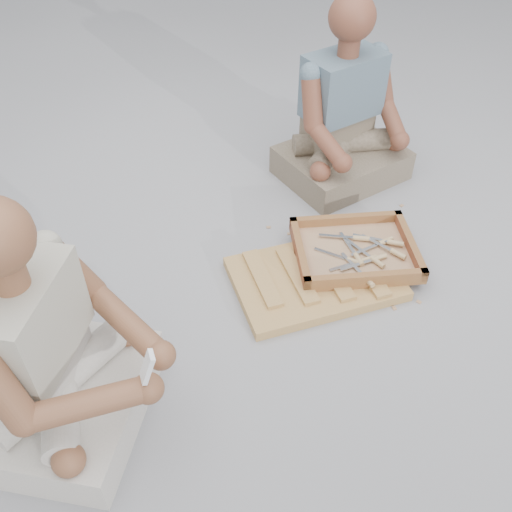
{
  "coord_description": "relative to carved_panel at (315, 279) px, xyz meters",
  "views": [
    {
      "loc": [
        -0.29,
        -1.37,
        1.72
      ],
      "look_at": [
        -0.1,
        0.15,
        0.3
      ],
      "focal_mm": 40.0,
      "sensor_mm": 36.0,
      "label": 1
    }
  ],
  "objects": [
    {
      "name": "ground",
      "position": [
        -0.17,
        -0.28,
        -0.02
      ],
      "size": [
        60.0,
        60.0,
        0.0
      ],
      "primitive_type": "plane",
      "color": "#A0A0A5",
      "rests_on": "ground"
    },
    {
      "name": "carved_panel",
      "position": [
        0.0,
        0.0,
        0.0
      ],
      "size": [
        0.75,
        0.57,
        0.04
      ],
      "primitive_type": "cube",
      "rotation": [
        0.0,
        0.0,
        0.2
      ],
      "color": "#A0823E",
      "rests_on": "ground"
    },
    {
      "name": "tool_tray",
      "position": [
        0.19,
        0.1,
        0.05
      ],
      "size": [
        0.52,
        0.42,
        0.07
      ],
      "rotation": [
        0.0,
        0.0,
        -0.02
      ],
      "color": "brown",
      "rests_on": "carved_panel"
    },
    {
      "name": "chisel_0",
      "position": [
        0.35,
        0.12,
        0.06
      ],
      "size": [
        0.21,
        0.11,
        0.02
      ],
      "rotation": [
        0.0,
        0.0,
        -0.43
      ],
      "color": "silver",
      "rests_on": "tool_tray"
    },
    {
      "name": "chisel_1",
      "position": [
        0.25,
        0.03,
        0.06
      ],
      "size": [
        0.22,
        0.08,
        0.02
      ],
      "rotation": [
        0.0,
        0.0,
        0.28
      ],
      "color": "silver",
      "rests_on": "tool_tray"
    },
    {
      "name": "chisel_2",
      "position": [
        0.19,
        -0.07,
        0.06
      ],
      "size": [
        0.09,
        0.21,
        0.02
      ],
      "rotation": [
        0.0,
        0.0,
        -1.21
      ],
      "color": "silver",
      "rests_on": "tool_tray"
    },
    {
      "name": "chisel_3",
      "position": [
        0.25,
        0.03,
        0.06
      ],
      "size": [
        0.13,
        0.2,
        0.02
      ],
      "rotation": [
        0.0,
        0.0,
        -1.03
      ],
      "color": "silver",
      "rests_on": "tool_tray"
    },
    {
      "name": "chisel_4",
      "position": [
        0.21,
        0.17,
        0.06
      ],
      "size": [
        0.22,
        0.07,
        0.02
      ],
      "rotation": [
        0.0,
        0.0,
        -0.26
      ],
      "color": "silver",
      "rests_on": "tool_tray"
    },
    {
      "name": "chisel_5",
      "position": [
        0.16,
        0.04,
        0.05
      ],
      "size": [
        0.19,
        0.14,
        0.02
      ],
      "rotation": [
        0.0,
        0.0,
        -0.6
      ],
      "color": "silver",
      "rests_on": "tool_tray"
    },
    {
      "name": "chisel_6",
      "position": [
        0.32,
        0.13,
        0.06
      ],
      "size": [
        0.21,
        0.1,
        0.02
      ],
      "rotation": [
        0.0,
        0.0,
        0.39
      ],
      "color": "silver",
      "rests_on": "tool_tray"
    },
    {
      "name": "chisel_7",
      "position": [
        0.35,
        0.06,
        0.06
      ],
      "size": [
        0.16,
        0.18,
        0.02
      ],
      "rotation": [
        0.0,
        0.0,
        -0.86
      ],
      "color": "silver",
      "rests_on": "tool_tray"
    },
    {
      "name": "chisel_8",
      "position": [
        0.19,
        0.06,
        0.05
      ],
      "size": [
        0.06,
        0.22,
        0.02
      ],
      "rotation": [
        0.0,
        0.0,
        -1.38
      ],
      "color": "silver",
      "rests_on": "tool_tray"
    },
    {
      "name": "chisel_9",
      "position": [
        0.21,
        0.03,
        0.05
      ],
      "size": [
        0.22,
        0.07,
        0.02
      ],
      "rotation": [
        0.0,
        0.0,
        0.26
      ],
      "color": "silver",
      "rests_on": "tool_tray"
    },
    {
      "name": "wood_chip_0",
      "position": [
        -0.05,
        0.32,
        -0.02
      ],
      "size": [
        0.02,
        0.02,
        0.0
      ],
      "primitive_type": "cube",
      "rotation": [
        0.0,
        0.0,
        3.01
      ],
      "color": "tan",
      "rests_on": "ground"
    },
    {
      "name": "wood_chip_1",
      "position": [
        0.4,
        -0.16,
        -0.02
      ],
      "size": [
        0.02,
        0.02,
        0.0
      ],
      "primitive_type": "cube",
      "rotation": [
        0.0,
        0.0,
        2.32
      ],
      "color": "tan",
      "rests_on": "ground"
    },
    {
      "name": "wood_chip_2",
      "position": [
        0.49,
        0.27,
        -0.02
      ],
      "size": [
        0.02,
        0.02,
        0.0
      ],
      "primitive_type": "cube",
      "rotation": [
        0.0,
        0.0,
        1.1
      ],
      "color": "tan",
      "rests_on": "ground"
    },
    {
      "name": "wood_chip_3",
      "position": [
        0.29,
        -0.19,
        -0.02
      ],
      "size": [
        0.02,
        0.02,
        0.0
      ],
      "primitive_type": "cube",
      "rotation": [
        0.0,
        0.0,
        1.69
      ],
      "color": "tan",
      "rests_on": "ground"
    },
    {
      "name": "wood_chip_4",
      "position": [
        0.09,
        0.2,
        -0.02
      ],
      "size": [
        0.02,
        0.02,
        0.0
      ],
      "primitive_type": "cube",
      "rotation": [
        0.0,
        0.0,
        0.12
      ],
      "color": "tan",
      "rests_on": "ground"
    },
    {
      "name": "wood_chip_5",
      "position": [
        0.48,
        0.3,
        -0.02
      ],
      "size": [
        0.02,
        0.02,
        0.0
      ],
      "primitive_type": "cube",
      "rotation": [
        0.0,
        0.0,
        0.12
      ],
      "color": "tan",
      "rests_on": "ground"
    },
    {
      "name": "wood_chip_6",
      "position": [
        0.32,
        -0.1,
        -0.02
      ],
      "size": [
        0.02,
        0.02,
        0.0
      ],
      "primitive_type": "cube",
      "rotation": [
        0.0,
        0.0,
        1.23
      ],
      "color": "tan",
      "rests_on": "ground"
    },
    {
      "name": "wood_chip_7",
      "position": [
        -0.14,
        0.38,
        -0.02
      ],
      "size": [
        0.02,
        0.02,
        0.0
      ],
      "primitive_type": "cube",
      "rotation": [
        0.0,
        0.0,
        3.06
      ],
      "color": "tan",
      "rests_on": "ground"
    },
    {
      "name": "wood_chip_8",
      "position": [
        0.53,
        0.47,
        -0.02
      ],
      "size": [
        0.02,
        0.02,
        0.0
      ],
      "primitive_type": "cube",
      "rotation": [
        0.0,
        0.0,
        0.6
      ],
      "color": "tan",
      "rests_on": "ground"
    },
    {
      "name": "craftsman",
      "position": [
        -0.94,
        -0.52,
        0.28
      ],
      "size": [
        0.67,
        0.69,
        0.9
      ],
      "rotation": [
        0.0,
        0.0,
        -1.87
      ],
      "color": "#BCB6AE",
      "rests_on": "ground"
    },
    {
      "name": "companion",
      "position": [
        0.28,
        0.77,
        0.28
      ],
      "size": [
        0.73,
        0.67,
        0.91
      ],
      "rotation": [
        0.0,
        0.0,
        3.6
      ],
      "color": "#81725D",
      "rests_on": "ground"
    },
    {
      "name": "mobile_phone",
      "position": [
        -0.64,
        -0.68,
        0.41
      ],
      "size": [
        0.06,
        0.05,
        0.1
      ],
      "rotation": [
        -0.35,
        0.0,
        -1.35
      ],
      "color": "white",
      "rests_on": "craftsman"
    }
  ]
}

